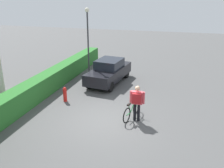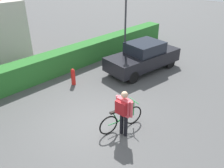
{
  "view_description": "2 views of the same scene",
  "coord_description": "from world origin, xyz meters",
  "px_view_note": "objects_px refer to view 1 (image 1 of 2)",
  "views": [
    {
      "loc": [
        -9.68,
        -2.94,
        5.45
      ],
      "look_at": [
        2.57,
        0.61,
        0.82
      ],
      "focal_mm": 39.7,
      "sensor_mm": 36.0,
      "label": 1
    },
    {
      "loc": [
        -4.45,
        -5.28,
        5.35
      ],
      "look_at": [
        1.69,
        0.63,
        0.75
      ],
      "focal_mm": 37.7,
      "sensor_mm": 36.0,
      "label": 2
    }
  ],
  "objects_px": {
    "person_rider": "(137,100)",
    "fire_hydrant": "(65,94)",
    "parked_car_near": "(109,71)",
    "bicycle": "(132,110)",
    "street_lamp": "(88,35)"
  },
  "relations": [
    {
      "from": "parked_car_near",
      "to": "bicycle",
      "type": "xyz_separation_m",
      "value": [
        -4.44,
        -2.45,
        -0.38
      ]
    },
    {
      "from": "bicycle",
      "to": "street_lamp",
      "type": "distance_m",
      "value": 6.56
    },
    {
      "from": "street_lamp",
      "to": "fire_hydrant",
      "type": "height_order",
      "value": "street_lamp"
    },
    {
      "from": "parked_car_near",
      "to": "bicycle",
      "type": "relative_size",
      "value": 2.46
    },
    {
      "from": "bicycle",
      "to": "street_lamp",
      "type": "bearing_deg",
      "value": 40.18
    },
    {
      "from": "bicycle",
      "to": "fire_hydrant",
      "type": "distance_m",
      "value": 3.94
    },
    {
      "from": "fire_hydrant",
      "to": "bicycle",
      "type": "bearing_deg",
      "value": -102.9
    },
    {
      "from": "person_rider",
      "to": "street_lamp",
      "type": "distance_m",
      "value": 6.65
    },
    {
      "from": "person_rider",
      "to": "fire_hydrant",
      "type": "bearing_deg",
      "value": 75.11
    },
    {
      "from": "bicycle",
      "to": "person_rider",
      "type": "xyz_separation_m",
      "value": [
        -0.21,
        -0.27,
        0.63
      ]
    },
    {
      "from": "bicycle",
      "to": "fire_hydrant",
      "type": "xyz_separation_m",
      "value": [
        0.88,
        3.84,
        0.02
      ]
    },
    {
      "from": "parked_car_near",
      "to": "fire_hydrant",
      "type": "xyz_separation_m",
      "value": [
        -3.56,
        1.39,
        -0.36
      ]
    },
    {
      "from": "person_rider",
      "to": "fire_hydrant",
      "type": "height_order",
      "value": "person_rider"
    },
    {
      "from": "bicycle",
      "to": "street_lamp",
      "type": "relative_size",
      "value": 0.37
    },
    {
      "from": "person_rider",
      "to": "street_lamp",
      "type": "xyz_separation_m",
      "value": [
        4.82,
        4.15,
        1.96
      ]
    }
  ]
}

